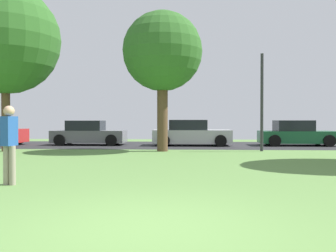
{
  "coord_description": "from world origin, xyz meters",
  "views": [
    {
      "loc": [
        0.54,
        -4.89,
        1.46
      ],
      "look_at": [
        0.0,
        5.47,
        1.27
      ],
      "focal_mm": 39.16,
      "sensor_mm": 36.0,
      "label": 1
    }
  ],
  "objects_px": {
    "oak_tree_right": "(5,40)",
    "parked_car_green": "(296,134)",
    "oak_tree_left": "(162,52)",
    "parked_car_silver": "(191,134)",
    "parked_car_grey": "(89,134)",
    "street_lamp_post": "(262,102)",
    "person_bystander": "(9,141)"
  },
  "relations": [
    {
      "from": "parked_car_grey",
      "to": "parked_car_silver",
      "type": "height_order",
      "value": "parked_car_silver"
    },
    {
      "from": "oak_tree_right",
      "to": "street_lamp_post",
      "type": "bearing_deg",
      "value": 3.2
    },
    {
      "from": "parked_car_grey",
      "to": "street_lamp_post",
      "type": "xyz_separation_m",
      "value": [
        9.11,
        -3.66,
        1.61
      ]
    },
    {
      "from": "oak_tree_right",
      "to": "parked_car_green",
      "type": "bearing_deg",
      "value": 17.05
    },
    {
      "from": "oak_tree_right",
      "to": "parked_car_green",
      "type": "xyz_separation_m",
      "value": [
        14.45,
        4.43,
        -4.47
      ]
    },
    {
      "from": "parked_car_silver",
      "to": "street_lamp_post",
      "type": "distance_m",
      "value": 5.04
    },
    {
      "from": "person_bystander",
      "to": "parked_car_green",
      "type": "height_order",
      "value": "person_bystander"
    },
    {
      "from": "oak_tree_left",
      "to": "parked_car_grey",
      "type": "bearing_deg",
      "value": 139.0
    },
    {
      "from": "oak_tree_left",
      "to": "oak_tree_right",
      "type": "xyz_separation_m",
      "value": [
        -7.21,
        -0.38,
        0.56
      ]
    },
    {
      "from": "street_lamp_post",
      "to": "person_bystander",
      "type": "bearing_deg",
      "value": -129.01
    },
    {
      "from": "parked_car_silver",
      "to": "street_lamp_post",
      "type": "bearing_deg",
      "value": -47.6
    },
    {
      "from": "oak_tree_right",
      "to": "parked_car_grey",
      "type": "bearing_deg",
      "value": 58.15
    },
    {
      "from": "oak_tree_left",
      "to": "person_bystander",
      "type": "distance_m",
      "value": 9.96
    },
    {
      "from": "parked_car_green",
      "to": "oak_tree_left",
      "type": "bearing_deg",
      "value": -150.81
    },
    {
      "from": "oak_tree_right",
      "to": "person_bystander",
      "type": "distance_m",
      "value": 10.4
    },
    {
      "from": "oak_tree_left",
      "to": "parked_car_silver",
      "type": "xyz_separation_m",
      "value": [
        1.36,
        3.8,
        -3.89
      ]
    },
    {
      "from": "parked_car_green",
      "to": "oak_tree_right",
      "type": "bearing_deg",
      "value": -162.95
    },
    {
      "from": "oak_tree_right",
      "to": "person_bystander",
      "type": "height_order",
      "value": "oak_tree_right"
    },
    {
      "from": "oak_tree_left",
      "to": "parked_car_grey",
      "type": "relative_size",
      "value": 1.56
    },
    {
      "from": "oak_tree_left",
      "to": "street_lamp_post",
      "type": "relative_size",
      "value": 1.43
    },
    {
      "from": "street_lamp_post",
      "to": "oak_tree_left",
      "type": "bearing_deg",
      "value": -176.54
    },
    {
      "from": "oak_tree_right",
      "to": "parked_car_green",
      "type": "distance_m",
      "value": 15.76
    },
    {
      "from": "parked_car_grey",
      "to": "street_lamp_post",
      "type": "height_order",
      "value": "street_lamp_post"
    },
    {
      "from": "parked_car_grey",
      "to": "street_lamp_post",
      "type": "distance_m",
      "value": 9.94
    },
    {
      "from": "oak_tree_left",
      "to": "oak_tree_right",
      "type": "distance_m",
      "value": 7.24
    },
    {
      "from": "person_bystander",
      "to": "parked_car_silver",
      "type": "distance_m",
      "value": 13.35
    },
    {
      "from": "oak_tree_right",
      "to": "street_lamp_post",
      "type": "distance_m",
      "value": 12.15
    },
    {
      "from": "oak_tree_right",
      "to": "parked_car_green",
      "type": "relative_size",
      "value": 1.85
    },
    {
      "from": "oak_tree_left",
      "to": "parked_car_silver",
      "type": "height_order",
      "value": "oak_tree_left"
    },
    {
      "from": "parked_car_green",
      "to": "parked_car_grey",
      "type": "bearing_deg",
      "value": -179.44
    },
    {
      "from": "oak_tree_left",
      "to": "person_bystander",
      "type": "relative_size",
      "value": 3.64
    },
    {
      "from": "person_bystander",
      "to": "parked_car_silver",
      "type": "height_order",
      "value": "person_bystander"
    }
  ]
}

